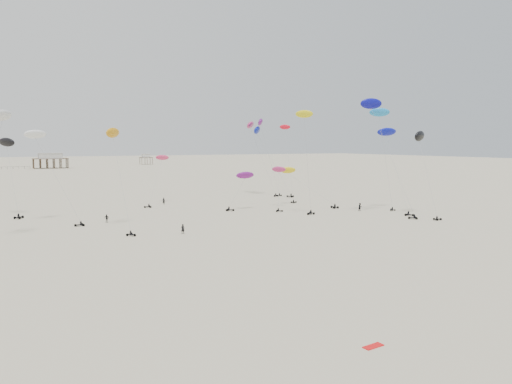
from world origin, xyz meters
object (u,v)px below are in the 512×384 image
rig_4 (390,144)px  spectator_0 (183,234)px  pavilion_main (50,162)px  pavilion_small (146,160)px  rig_9 (44,151)px

rig_4 → spectator_0: rig_4 is taller
pavilion_main → rig_4: (51.98, -251.23, 11.37)m
pavilion_main → pavilion_small: bearing=23.2°
pavilion_small → pavilion_main: bearing=-156.8°
pavilion_small → spectator_0: 298.69m
pavilion_small → rig_9: rig_9 is taller
pavilion_main → rig_9: size_ratio=1.01×
pavilion_small → spectator_0: bearing=-104.2°
pavilion_small → spectator_0: pavilion_small is taller
pavilion_small → rig_4: bearing=-93.7°
spectator_0 → pavilion_main: bearing=-79.2°
pavilion_small → rig_9: bearing=-109.5°
pavilion_main → rig_4: bearing=-78.3°
rig_4 → pavilion_main: bearing=-97.9°
rig_9 → spectator_0: (19.92, -25.88, -14.27)m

